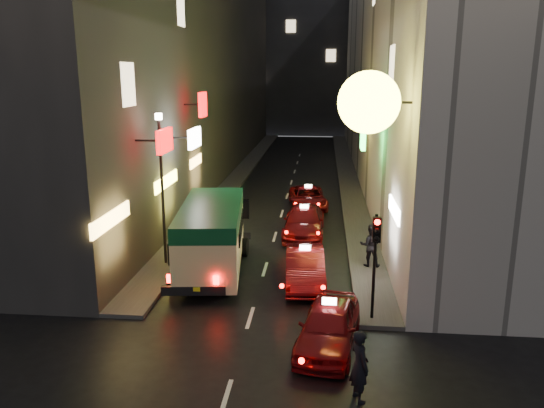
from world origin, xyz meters
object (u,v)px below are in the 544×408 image
(lamp_post, at_px, (162,179))
(pedestrian_crossing, at_px, (360,361))
(minibus, at_px, (212,230))
(traffic_light, at_px, (376,245))
(taxi_near, at_px, (329,322))

(lamp_post, bearing_deg, pedestrian_crossing, -49.37)
(minibus, distance_m, traffic_light, 7.33)
(traffic_light, bearing_deg, pedestrian_crossing, -99.43)
(pedestrian_crossing, height_order, traffic_light, traffic_light)
(pedestrian_crossing, bearing_deg, traffic_light, -32.85)
(taxi_near, distance_m, lamp_post, 9.62)
(minibus, bearing_deg, pedestrian_crossing, -56.76)
(minibus, distance_m, lamp_post, 2.92)
(pedestrian_crossing, xyz_separation_m, traffic_light, (0.70, 4.21, 1.62))
(lamp_post, bearing_deg, minibus, -14.05)
(taxi_near, relative_size, lamp_post, 0.85)
(pedestrian_crossing, relative_size, traffic_light, 0.61)
(minibus, relative_size, lamp_post, 1.09)
(minibus, bearing_deg, traffic_light, -33.32)
(minibus, distance_m, pedestrian_crossing, 9.84)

